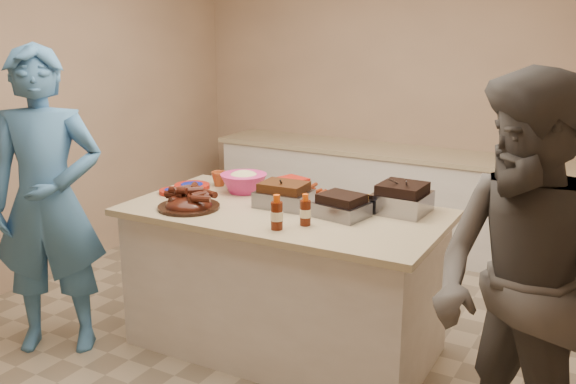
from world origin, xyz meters
The scene contains 19 objects.
room centered at (0.00, 0.00, 0.00)m, with size 4.50×5.00×2.70m, color tan, non-canonical shape.
back_counter centered at (0.00, 2.20, 0.45)m, with size 3.60×0.64×0.90m, color silver, non-canonical shape.
island centered at (0.02, 0.03, 0.00)m, with size 1.94×1.02×0.92m, color silver, non-canonical shape.
rib_platter centered at (-0.50, -0.23, 0.92)m, with size 0.38×0.38×0.15m, color #45180D, non-canonical shape.
pulled_pork_tray centered at (-0.01, 0.09, 0.92)m, with size 0.32×0.24×0.10m, color #47230F.
brisket_tray centered at (0.39, 0.08, 0.92)m, with size 0.28×0.23×0.08m, color black.
roasting_pan centered at (0.66, 0.34, 0.92)m, with size 0.30×0.30×0.12m, color gray.
coleslaw_bowl centered at (-0.41, 0.25, 0.92)m, with size 0.31×0.31×0.21m, color #CC2A75, non-canonical shape.
sausage_plate centered at (0.03, 0.33, 0.92)m, with size 0.32×0.32×0.05m, color silver.
mac_cheese_dish centered at (0.54, 0.31, 0.92)m, with size 0.29×0.21×0.08m, color orange.
bbq_bottle_a centered at (0.28, -0.17, 0.92)m, with size 0.06×0.06×0.18m, color #461507.
bbq_bottle_b centered at (0.18, -0.31, 0.92)m, with size 0.07×0.07×0.20m, color #461507.
mustard_bottle centered at (-0.09, 0.11, 0.92)m, with size 0.04×0.04×0.11m, color #FAAE1B.
sauce_bowl centered at (-0.06, 0.19, 0.92)m, with size 0.14×0.04×0.14m, color silver.
plate_stack_large centered at (-0.77, 0.16, 0.92)m, with size 0.24×0.24×0.03m, color #9D190E.
plate_stack_small centered at (-0.80, -0.01, 0.92)m, with size 0.19×0.19×0.03m, color #9D190E.
plastic_cup centered at (-0.65, 0.31, 0.92)m, with size 0.11×0.10×0.11m, color #9A421B.
basket_stack centered at (-0.14, 0.44, 0.92)m, with size 0.19×0.14×0.09m, color #9D190E.
guest_blue centered at (-1.24, -0.66, 0.00)m, with size 0.70×1.91×0.46m, color teal.
Camera 1 is at (1.90, -3.19, 2.04)m, focal length 40.00 mm.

